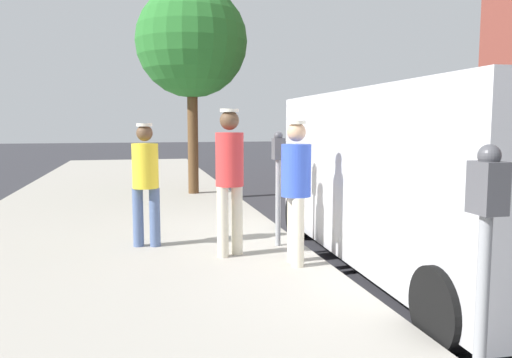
{
  "coord_description": "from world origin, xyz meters",
  "views": [
    {
      "loc": [
        3.14,
        7.45,
        1.78
      ],
      "look_at": [
        1.65,
        0.96,
        1.05
      ],
      "focal_mm": 36.1,
      "sensor_mm": 36.0,
      "label": 1
    }
  ],
  "objects_px": {
    "pedestrian_in_blue": "(296,183)",
    "pedestrian_in_red": "(230,172)",
    "street_tree": "(192,42)",
    "parking_meter_near": "(278,169)",
    "parked_van": "(422,176)",
    "parking_meter_far": "(485,236)",
    "pedestrian_in_yellow": "(146,177)"
  },
  "relations": [
    {
      "from": "pedestrian_in_red",
      "to": "pedestrian_in_blue",
      "type": "relative_size",
      "value": 1.09
    },
    {
      "from": "parking_meter_near",
      "to": "street_tree",
      "type": "xyz_separation_m",
      "value": [
        0.55,
        -5.38,
        2.4
      ]
    },
    {
      "from": "pedestrian_in_blue",
      "to": "street_tree",
      "type": "height_order",
      "value": "street_tree"
    },
    {
      "from": "parking_meter_near",
      "to": "parked_van",
      "type": "bearing_deg",
      "value": 146.15
    },
    {
      "from": "pedestrian_in_yellow",
      "to": "pedestrian_in_blue",
      "type": "xyz_separation_m",
      "value": [
        -1.66,
        1.27,
        0.02
      ]
    },
    {
      "from": "parked_van",
      "to": "parking_meter_near",
      "type": "bearing_deg",
      "value": -33.85
    },
    {
      "from": "pedestrian_in_yellow",
      "to": "street_tree",
      "type": "distance_m",
      "value": 5.74
    },
    {
      "from": "pedestrian_in_red",
      "to": "parking_meter_far",
      "type": "bearing_deg",
      "value": 100.69
    },
    {
      "from": "pedestrian_in_blue",
      "to": "pedestrian_in_red",
      "type": "bearing_deg",
      "value": -39.26
    },
    {
      "from": "parking_meter_far",
      "to": "street_tree",
      "type": "distance_m",
      "value": 9.85
    },
    {
      "from": "parking_meter_near",
      "to": "parking_meter_far",
      "type": "bearing_deg",
      "value": 90.0
    },
    {
      "from": "parking_meter_far",
      "to": "pedestrian_in_blue",
      "type": "relative_size",
      "value": 0.92
    },
    {
      "from": "pedestrian_in_blue",
      "to": "parked_van",
      "type": "bearing_deg",
      "value": 176.72
    },
    {
      "from": "pedestrian_in_red",
      "to": "street_tree",
      "type": "distance_m",
      "value": 6.23
    },
    {
      "from": "pedestrian_in_blue",
      "to": "parked_van",
      "type": "distance_m",
      "value": 1.55
    },
    {
      "from": "parking_meter_near",
      "to": "street_tree",
      "type": "height_order",
      "value": "street_tree"
    },
    {
      "from": "parking_meter_far",
      "to": "pedestrian_in_blue",
      "type": "bearing_deg",
      "value": -89.25
    },
    {
      "from": "pedestrian_in_yellow",
      "to": "pedestrian_in_red",
      "type": "bearing_deg",
      "value": 144.01
    },
    {
      "from": "pedestrian_in_yellow",
      "to": "parking_meter_near",
      "type": "bearing_deg",
      "value": 168.39
    },
    {
      "from": "pedestrian_in_yellow",
      "to": "parking_meter_far",
      "type": "bearing_deg",
      "value": 110.75
    },
    {
      "from": "pedestrian_in_yellow",
      "to": "pedestrian_in_blue",
      "type": "bearing_deg",
      "value": 142.65
    },
    {
      "from": "parking_meter_near",
      "to": "parked_van",
      "type": "relative_size",
      "value": 0.29
    },
    {
      "from": "parking_meter_far",
      "to": "street_tree",
      "type": "xyz_separation_m",
      "value": [
        0.55,
        -9.53,
        2.4
      ]
    },
    {
      "from": "pedestrian_in_red",
      "to": "street_tree",
      "type": "bearing_deg",
      "value": -91.6
    },
    {
      "from": "pedestrian_in_yellow",
      "to": "parked_van",
      "type": "bearing_deg",
      "value": 157.06
    },
    {
      "from": "parking_meter_near",
      "to": "parked_van",
      "type": "height_order",
      "value": "parked_van"
    },
    {
      "from": "parked_van",
      "to": "pedestrian_in_red",
      "type": "bearing_deg",
      "value": -16.05
    },
    {
      "from": "pedestrian_in_yellow",
      "to": "street_tree",
      "type": "bearing_deg",
      "value": -102.88
    },
    {
      "from": "pedestrian_in_yellow",
      "to": "pedestrian_in_red",
      "type": "height_order",
      "value": "pedestrian_in_red"
    },
    {
      "from": "pedestrian_in_blue",
      "to": "parked_van",
      "type": "xyz_separation_m",
      "value": [
        -1.54,
        0.09,
        0.06
      ]
    },
    {
      "from": "pedestrian_in_red",
      "to": "parked_van",
      "type": "bearing_deg",
      "value": 163.95
    },
    {
      "from": "pedestrian_in_blue",
      "to": "parked_van",
      "type": "relative_size",
      "value": 0.31
    }
  ]
}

